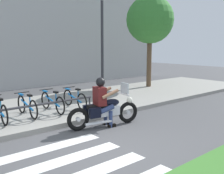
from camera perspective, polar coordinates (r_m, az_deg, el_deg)
ground_plane at (r=6.14m, az=-2.99°, el=-13.38°), size 48.00×48.00×0.00m
sidewalk at (r=9.53m, az=-18.02°, el=-5.15°), size 24.00×4.40×0.15m
crosswalk_stripe_2 at (r=5.68m, az=-10.59°, el=-15.41°), size 2.80×0.40×0.01m
crosswalk_stripe_3 at (r=6.34m, az=-14.26°, el=-12.88°), size 2.80×0.40×0.01m
motorcycle at (r=7.64m, az=-1.59°, el=-5.19°), size 2.24×0.82×1.24m
rider at (r=7.53m, az=-2.14°, el=-2.54°), size 0.70×0.62×1.44m
bicycle_3 at (r=8.57m, az=-17.90°, el=-3.90°), size 0.48×1.57×0.72m
bicycle_4 at (r=8.92m, az=-12.79°, el=-3.18°), size 0.48×1.66×0.73m
bicycle_5 at (r=9.34m, az=-8.10°, el=-2.52°), size 0.48×1.54×0.72m
bike_rack at (r=7.90m, az=-19.27°, el=-4.40°), size 4.90×0.07×0.49m
street_lamp at (r=11.44m, az=-2.14°, el=10.79°), size 0.28×0.28×4.45m
tree_near_rack at (r=14.15m, az=8.22°, el=14.12°), size 2.45×2.45×4.86m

